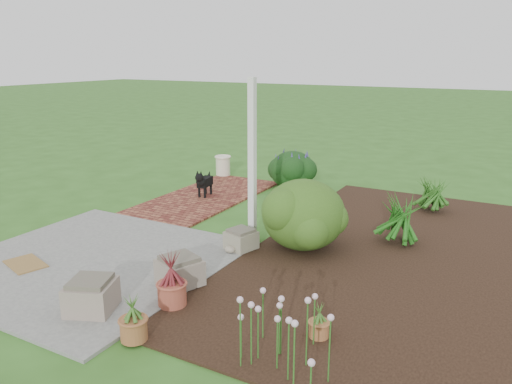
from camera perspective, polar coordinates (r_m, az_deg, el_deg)
The scene contains 19 objects.
ground at distance 7.91m, azimuth -2.68°, elevation -5.38°, with size 80.00×80.00×0.00m, color #2F5E1D.
concrete_patio at distance 7.40m, azimuth -18.33°, elevation -7.53°, with size 3.50×3.50×0.04m, color slate.
brick_path at distance 10.18m, azimuth -5.71°, elevation -0.56°, with size 1.60×3.50×0.04m, color #5B231C.
garden_bed at distance 7.47m, azimuth 16.15°, elevation -7.16°, with size 4.00×7.00×0.03m, color black.
veranda_post at distance 7.49m, azimuth -0.44°, elevation 3.43°, with size 0.10×0.10×2.50m, color white.
stone_trough_near at distance 5.96m, azimuth -18.29°, elevation -11.29°, with size 0.49×0.49×0.33m, color #7B6C5F.
stone_trough_mid at distance 6.35m, azimuth -8.70°, elevation -9.04°, with size 0.47×0.47×0.32m, color #786C5D.
stone_trough_far at distance 7.39m, azimuth -1.71°, elevation -5.50°, with size 0.38×0.38×0.26m, color #75715A.
coir_doormat at distance 7.57m, azimuth -24.84°, elevation -7.46°, with size 0.62×0.40×0.02m, color brown.
black_dog at distance 10.07m, azimuth -5.99°, elevation 1.20°, with size 0.24×0.60×0.52m.
cream_ceramic_urn at distance 11.89m, azimuth -3.79°, elevation 3.02°, with size 0.34×0.34×0.45m, color beige.
evergreen_shrub at distance 7.41m, azimuth 5.47°, elevation -2.35°, with size 1.24×1.24×1.05m, color #15360D.
agapanthus_clump_back at distance 7.85m, azimuth 16.11°, elevation -2.49°, with size 0.99×0.99×0.89m, color #163809, non-canonical shape.
agapanthus_clump_front at distance 9.66m, azimuth 19.51°, elevation 0.16°, with size 0.86×0.86×0.76m, color #143A11, non-canonical shape.
pink_flower_patch at distance 4.68m, azimuth 2.91°, elevation -15.81°, with size 1.10×1.10×0.70m, color #113D0F, non-canonical shape.
terracotta_pot_bronze at distance 5.90m, azimuth -9.57°, elevation -11.40°, with size 0.33×0.33×0.27m, color #9B4834.
terracotta_pot_small_left at distance 5.29m, azimuth 7.20°, elevation -15.26°, with size 0.20×0.20×0.17m, color #965C33.
terracotta_pot_small_right at distance 5.34m, azimuth -13.80°, elevation -14.98°, with size 0.27×0.27×0.23m, color brown.
purple_flowering_bush at distance 10.84m, azimuth 4.19°, elevation 2.63°, with size 0.98×0.98×0.83m, color black.
Camera 1 is at (3.88, -6.30, 2.80)m, focal length 35.00 mm.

